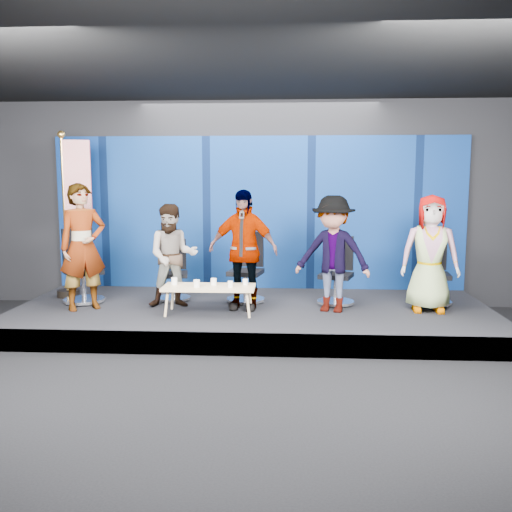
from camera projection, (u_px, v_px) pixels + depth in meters
The scene contains 21 objects.
ground at pixel (237, 386), 6.08m from camera, with size 10.00×10.00×0.00m, color black.
room_walls at pixel (236, 155), 5.75m from camera, with size 10.02×8.02×3.51m.
riser at pixel (253, 316), 8.53m from camera, with size 7.00×3.00×0.30m, color black.
backdrop at pixel (259, 213), 9.77m from camera, with size 7.00×0.08×2.60m, color navy.
chair_a at pixel (82, 278), 8.75m from camera, with size 0.89×0.89×1.13m.
panelist_a at pixel (83, 247), 8.20m from camera, with size 0.67×0.44×1.83m, color black.
chair_b at pixel (174, 280), 8.93m from camera, with size 0.61×0.61×0.94m.
panelist_b at pixel (173, 256), 8.38m from camera, with size 0.74×0.58×1.52m, color black.
chair_c at pixel (246, 279), 8.80m from camera, with size 0.71×0.71×1.07m.
panelist_c at pixel (243, 250), 8.23m from camera, with size 1.02×0.42×1.74m, color black.
chair_d at pixel (337, 282), 8.63m from camera, with size 0.72×0.72×1.02m.
panelist_d at pixel (333, 254), 8.08m from camera, with size 1.07×0.62×1.66m, color black.
chair_e at pixel (433, 282), 8.62m from camera, with size 0.63×0.63×1.03m.
panelist_e at pixel (430, 253), 8.10m from camera, with size 0.82×0.53×1.67m, color black.
coffee_table at pixel (209, 288), 7.99m from camera, with size 1.29×0.55×0.40m.
mug_a at pixel (174, 281), 8.08m from camera, with size 0.09×0.09×0.10m, color white.
mug_b at pixel (197, 283), 7.90m from camera, with size 0.09×0.09×0.10m, color white.
mug_c at pixel (214, 282), 8.05m from camera, with size 0.08×0.08×0.10m, color white.
mug_d at pixel (230, 284), 7.90m from camera, with size 0.07×0.07×0.09m, color white.
mug_e at pixel (245, 282), 8.06m from camera, with size 0.07×0.07×0.09m, color white.
flag_stand at pixel (73, 210), 9.00m from camera, with size 0.60×0.35×2.63m.
Camera 1 is at (0.57, -5.81, 2.21)m, focal length 40.00 mm.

